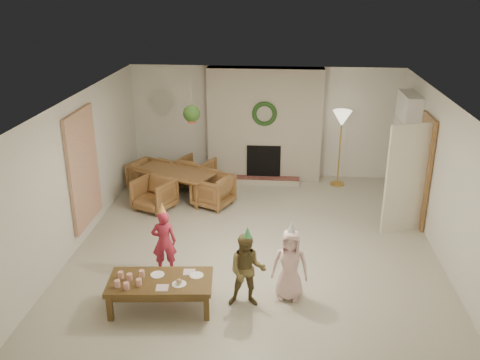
# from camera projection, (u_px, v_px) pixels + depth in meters

# --- Properties ---
(floor) EXTENTS (7.00, 7.00, 0.00)m
(floor) POSITION_uv_depth(u_px,v_px,m) (255.00, 246.00, 8.83)
(floor) COLOR #B7B29E
(floor) RESTS_ON ground
(ceiling) EXTENTS (7.00, 7.00, 0.00)m
(ceiling) POSITION_uv_depth(u_px,v_px,m) (257.00, 102.00, 7.93)
(ceiling) COLOR white
(ceiling) RESTS_ON wall_back
(wall_back) EXTENTS (7.00, 0.00, 7.00)m
(wall_back) POSITION_uv_depth(u_px,v_px,m) (265.00, 122.00, 11.63)
(wall_back) COLOR silver
(wall_back) RESTS_ON floor
(wall_front) EXTENTS (7.00, 0.00, 7.00)m
(wall_front) POSITION_uv_depth(u_px,v_px,m) (237.00, 304.00, 5.13)
(wall_front) COLOR silver
(wall_front) RESTS_ON floor
(wall_left) EXTENTS (0.00, 7.00, 7.00)m
(wall_left) POSITION_uv_depth(u_px,v_px,m) (77.00, 173.00, 8.62)
(wall_left) COLOR silver
(wall_left) RESTS_ON floor
(wall_right) EXTENTS (0.00, 7.00, 7.00)m
(wall_right) POSITION_uv_depth(u_px,v_px,m) (446.00, 184.00, 8.14)
(wall_right) COLOR silver
(wall_right) RESTS_ON floor
(fireplace_mass) EXTENTS (2.50, 0.40, 2.50)m
(fireplace_mass) POSITION_uv_depth(u_px,v_px,m) (265.00, 125.00, 11.44)
(fireplace_mass) COLOR #561C17
(fireplace_mass) RESTS_ON floor
(fireplace_hearth) EXTENTS (1.60, 0.30, 0.12)m
(fireplace_hearth) POSITION_uv_depth(u_px,v_px,m) (263.00, 180.00, 11.55)
(fireplace_hearth) COLOR maroon
(fireplace_hearth) RESTS_ON floor
(fireplace_firebox) EXTENTS (0.75, 0.12, 0.75)m
(fireplace_firebox) POSITION_uv_depth(u_px,v_px,m) (264.00, 161.00, 11.57)
(fireplace_firebox) COLOR black
(fireplace_firebox) RESTS_ON floor
(fireplace_wreath) EXTENTS (0.54, 0.10, 0.54)m
(fireplace_wreath) POSITION_uv_depth(u_px,v_px,m) (264.00, 114.00, 11.12)
(fireplace_wreath) COLOR #1A3D16
(fireplace_wreath) RESTS_ON fireplace_mass
(floor_lamp_base) EXTENTS (0.31, 0.31, 0.03)m
(floor_lamp_base) POSITION_uv_depth(u_px,v_px,m) (337.00, 184.00, 11.48)
(floor_lamp_base) COLOR gold
(floor_lamp_base) RESTS_ON floor
(floor_lamp_post) EXTENTS (0.03, 0.03, 1.50)m
(floor_lamp_post) POSITION_uv_depth(u_px,v_px,m) (340.00, 151.00, 11.21)
(floor_lamp_post) COLOR gold
(floor_lamp_post) RESTS_ON floor
(floor_lamp_shade) EXTENTS (0.40, 0.40, 0.33)m
(floor_lamp_shade) POSITION_uv_depth(u_px,v_px,m) (342.00, 118.00, 10.94)
(floor_lamp_shade) COLOR beige
(floor_lamp_shade) RESTS_ON floor_lamp_post
(bookshelf_carcass) EXTENTS (0.30, 1.00, 2.20)m
(bookshelf_carcass) POSITION_uv_depth(u_px,v_px,m) (404.00, 148.00, 10.34)
(bookshelf_carcass) COLOR white
(bookshelf_carcass) RESTS_ON floor
(bookshelf_shelf_a) EXTENTS (0.30, 0.92, 0.03)m
(bookshelf_shelf_a) POSITION_uv_depth(u_px,v_px,m) (400.00, 178.00, 10.58)
(bookshelf_shelf_a) COLOR white
(bookshelf_shelf_a) RESTS_ON bookshelf_carcass
(bookshelf_shelf_b) EXTENTS (0.30, 0.92, 0.03)m
(bookshelf_shelf_b) POSITION_uv_depth(u_px,v_px,m) (402.00, 160.00, 10.44)
(bookshelf_shelf_b) COLOR white
(bookshelf_shelf_b) RESTS_ON bookshelf_carcass
(bookshelf_shelf_c) EXTENTS (0.30, 0.92, 0.03)m
(bookshelf_shelf_c) POSITION_uv_depth(u_px,v_px,m) (404.00, 141.00, 10.29)
(bookshelf_shelf_c) COLOR white
(bookshelf_shelf_c) RESTS_ON bookshelf_carcass
(bookshelf_shelf_d) EXTENTS (0.30, 0.92, 0.03)m
(bookshelf_shelf_d) POSITION_uv_depth(u_px,v_px,m) (407.00, 121.00, 10.15)
(bookshelf_shelf_d) COLOR white
(bookshelf_shelf_d) RESTS_ON bookshelf_carcass
(books_row_lower) EXTENTS (0.20, 0.40, 0.24)m
(books_row_lower) POSITION_uv_depth(u_px,v_px,m) (401.00, 175.00, 10.39)
(books_row_lower) COLOR #A22C1E
(books_row_lower) RESTS_ON bookshelf_shelf_a
(books_row_mid) EXTENTS (0.20, 0.44, 0.24)m
(books_row_mid) POSITION_uv_depth(u_px,v_px,m) (401.00, 153.00, 10.43)
(books_row_mid) COLOR navy
(books_row_mid) RESTS_ON bookshelf_shelf_b
(books_row_upper) EXTENTS (0.20, 0.36, 0.22)m
(books_row_upper) POSITION_uv_depth(u_px,v_px,m) (405.00, 136.00, 10.15)
(books_row_upper) COLOR #BC7728
(books_row_upper) RESTS_ON bookshelf_shelf_c
(door_frame) EXTENTS (0.05, 0.86, 2.04)m
(door_frame) POSITION_uv_depth(u_px,v_px,m) (423.00, 171.00, 9.34)
(door_frame) COLOR brown
(door_frame) RESTS_ON floor
(door_leaf) EXTENTS (0.77, 0.32, 2.00)m
(door_leaf) POSITION_uv_depth(u_px,v_px,m) (406.00, 179.00, 9.03)
(door_leaf) COLOR beige
(door_leaf) RESTS_ON floor
(curtain_panel) EXTENTS (0.06, 1.20, 2.00)m
(curtain_panel) POSITION_uv_depth(u_px,v_px,m) (83.00, 168.00, 8.80)
(curtain_panel) COLOR beige
(curtain_panel) RESTS_ON wall_left
(dining_table) EXTENTS (1.88, 1.53, 0.58)m
(dining_table) POSITION_uv_depth(u_px,v_px,m) (176.00, 184.00, 10.75)
(dining_table) COLOR brown
(dining_table) RESTS_ON floor
(dining_chair_near) EXTENTS (0.92, 0.93, 0.64)m
(dining_chair_near) POSITION_uv_depth(u_px,v_px,m) (154.00, 194.00, 10.15)
(dining_chair_near) COLOR brown
(dining_chair_near) RESTS_ON floor
(dining_chair_far) EXTENTS (0.92, 0.93, 0.64)m
(dining_chair_far) POSITION_uv_depth(u_px,v_px,m) (196.00, 172.00, 11.32)
(dining_chair_far) COLOR brown
(dining_chair_far) RESTS_ON floor
(dining_chair_left) EXTENTS (0.93, 0.92, 0.64)m
(dining_chair_left) POSITION_uv_depth(u_px,v_px,m) (149.00, 176.00, 11.07)
(dining_chair_left) COLOR brown
(dining_chair_left) RESTS_ON floor
(dining_chair_right) EXTENTS (0.93, 0.92, 0.64)m
(dining_chair_right) POSITION_uv_depth(u_px,v_px,m) (213.00, 191.00, 10.32)
(dining_chair_right) COLOR brown
(dining_chair_right) RESTS_ON floor
(hanging_plant_cord) EXTENTS (0.01, 0.01, 0.70)m
(hanging_plant_cord) POSITION_uv_depth(u_px,v_px,m) (191.00, 101.00, 9.55)
(hanging_plant_cord) COLOR tan
(hanging_plant_cord) RESTS_ON ceiling
(hanging_plant_pot) EXTENTS (0.16, 0.16, 0.12)m
(hanging_plant_pot) POSITION_uv_depth(u_px,v_px,m) (192.00, 120.00, 9.68)
(hanging_plant_pot) COLOR #9C4632
(hanging_plant_pot) RESTS_ON hanging_plant_cord
(hanging_plant_foliage) EXTENTS (0.32, 0.32, 0.32)m
(hanging_plant_foliage) POSITION_uv_depth(u_px,v_px,m) (192.00, 114.00, 9.63)
(hanging_plant_foliage) COLOR #234316
(hanging_plant_foliage) RESTS_ON hanging_plant_pot
(coffee_table_top) EXTENTS (1.47, 0.83, 0.07)m
(coffee_table_top) POSITION_uv_depth(u_px,v_px,m) (160.00, 282.00, 7.06)
(coffee_table_top) COLOR brown
(coffee_table_top) RESTS_ON floor
(coffee_table_apron) EXTENTS (1.35, 0.72, 0.09)m
(coffee_table_apron) POSITION_uv_depth(u_px,v_px,m) (161.00, 287.00, 7.09)
(coffee_table_apron) COLOR brown
(coffee_table_apron) RESTS_ON floor
(coffee_leg_fl) EXTENTS (0.08, 0.08, 0.37)m
(coffee_leg_fl) POSITION_uv_depth(u_px,v_px,m) (110.00, 308.00, 6.86)
(coffee_leg_fl) COLOR brown
(coffee_leg_fl) RESTS_ON floor
(coffee_leg_fr) EXTENTS (0.08, 0.08, 0.37)m
(coffee_leg_fr) POSITION_uv_depth(u_px,v_px,m) (206.00, 308.00, 6.87)
(coffee_leg_fr) COLOR brown
(coffee_leg_fr) RESTS_ON floor
(coffee_leg_bl) EXTENTS (0.08, 0.08, 0.37)m
(coffee_leg_bl) POSITION_uv_depth(u_px,v_px,m) (119.00, 284.00, 7.40)
(coffee_leg_bl) COLOR brown
(coffee_leg_bl) RESTS_ON floor
(coffee_leg_br) EXTENTS (0.08, 0.08, 0.37)m
(coffee_leg_br) POSITION_uv_depth(u_px,v_px,m) (209.00, 284.00, 7.41)
(coffee_leg_br) COLOR brown
(coffee_leg_br) RESTS_ON floor
(cup_a) EXTENTS (0.08, 0.08, 0.10)m
(cup_a) POSITION_uv_depth(u_px,v_px,m) (117.00, 284.00, 6.87)
(cup_a) COLOR white
(cup_a) RESTS_ON coffee_table_top
(cup_b) EXTENTS (0.08, 0.08, 0.10)m
(cup_b) POSITION_uv_depth(u_px,v_px,m) (121.00, 275.00, 7.08)
(cup_b) COLOR white
(cup_b) RESTS_ON coffee_table_top
(cup_c) EXTENTS (0.08, 0.08, 0.10)m
(cup_c) POSITION_uv_depth(u_px,v_px,m) (126.00, 286.00, 6.82)
(cup_c) COLOR white
(cup_c) RESTS_ON coffee_table_top
(cup_d) EXTENTS (0.08, 0.08, 0.10)m
(cup_d) POSITION_uv_depth(u_px,v_px,m) (130.00, 277.00, 7.03)
(cup_d) COLOR white
(cup_d) RESTS_ON coffee_table_top
(cup_e) EXTENTS (0.08, 0.08, 0.10)m
(cup_e) POSITION_uv_depth(u_px,v_px,m) (139.00, 282.00, 6.91)
(cup_e) COLOR white
(cup_e) RESTS_ON coffee_table_top
(cup_f) EXTENTS (0.08, 0.08, 0.10)m
(cup_f) POSITION_uv_depth(u_px,v_px,m) (142.00, 274.00, 7.11)
(cup_f) COLOR white
(cup_f) RESTS_ON coffee_table_top
(plate_a) EXTENTS (0.21, 0.21, 0.01)m
(plate_a) POSITION_uv_depth(u_px,v_px,m) (157.00, 275.00, 7.17)
(plate_a) COLOR white
(plate_a) RESTS_ON coffee_table_top
(plate_b) EXTENTS (0.21, 0.21, 0.01)m
(plate_b) POSITION_uv_depth(u_px,v_px,m) (179.00, 284.00, 6.95)
(plate_b) COLOR white
(plate_b) RESTS_ON coffee_table_top
(plate_c) EXTENTS (0.21, 0.21, 0.01)m
(plate_c) POSITION_uv_depth(u_px,v_px,m) (197.00, 275.00, 7.15)
(plate_c) COLOR white
(plate_c) RESTS_ON coffee_table_top
(food_scoop) EXTENTS (0.08, 0.08, 0.08)m
(food_scoop) POSITION_uv_depth(u_px,v_px,m) (179.00, 281.00, 6.93)
(food_scoop) COLOR tan
(food_scoop) RESTS_ON plate_b
(napkin_left) EXTENTS (0.18, 0.18, 0.01)m
(napkin_left) POSITION_uv_depth(u_px,v_px,m) (162.00, 288.00, 6.86)
(napkin_left) COLOR #D9A0B1
(napkin_left) RESTS_ON coffee_table_top
(napkin_right) EXTENTS (0.18, 0.18, 0.01)m
(napkin_right) POSITION_uv_depth(u_px,v_px,m) (189.00, 272.00, 7.23)
(napkin_right) COLOR #D9A0B1
(napkin_right) RESTS_ON coffee_table_top
(child_red) EXTENTS (0.42, 0.31, 1.03)m
(child_red) POSITION_uv_depth(u_px,v_px,m) (164.00, 242.00, 7.89)
(child_red) COLOR #A62337
(child_red) RESTS_ON floor
(party_hat_red) EXTENTS (0.16, 0.16, 0.20)m
(party_hat_red) POSITION_uv_depth(u_px,v_px,m) (162.00, 208.00, 7.69)
(party_hat_red) COLOR gold
(party_hat_red) RESTS_ON child_red
(child_plaid) EXTENTS (0.54, 0.43, 1.08)m
(child_plaid) POSITION_uv_depth(u_px,v_px,m) (247.00, 271.00, 7.07)
(child_plaid) COLOR brown
(child_plaid) RESTS_ON floor
(party_hat_plaid) EXTENTS (0.16, 0.16, 0.18)m
(party_hat_plaid) POSITION_uv_depth(u_px,v_px,m) (248.00, 233.00, 6.86)
(party_hat_plaid) COLOR #4BB163
(party_hat_plaid) RESTS_ON child_plaid
(child_pink) EXTENTS (0.54, 0.38, 1.06)m
(child_pink) POSITION_uv_depth(u_px,v_px,m) (290.00, 265.00, 7.24)
(child_pink) COLOR #F9C8C7
(child_pink) RESTS_ON floor
(party_hat_pink) EXTENTS (0.17, 0.17, 0.19)m
(party_hat_pink) POSITION_uv_depth(u_px,v_px,m) (291.00, 228.00, 7.03)
(party_hat_pink) COLOR silver
(party_hat_pink) RESTS_ON child_pink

